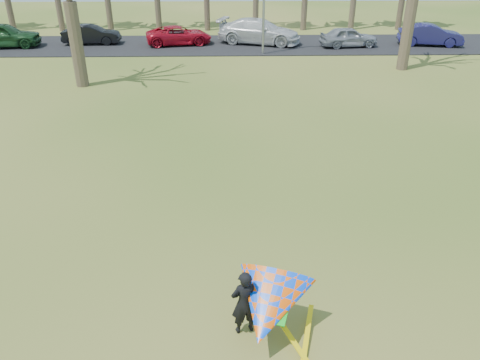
{
  "coord_description": "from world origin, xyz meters",
  "views": [
    {
      "loc": [
        -0.28,
        -9.4,
        7.11
      ],
      "look_at": [
        0.0,
        2.0,
        1.1
      ],
      "focal_mm": 35.0,
      "sensor_mm": 36.0,
      "label": 1
    }
  ],
  "objects_px": {
    "car_1": "(91,35)",
    "car_3": "(259,31)",
    "car_2": "(179,35)",
    "car_5": "(430,35)",
    "kite_flyer": "(267,307)",
    "car_0": "(3,35)",
    "car_4": "(349,37)"
  },
  "relations": [
    {
      "from": "car_0",
      "to": "car_1",
      "type": "height_order",
      "value": "car_0"
    },
    {
      "from": "car_1",
      "to": "kite_flyer",
      "type": "height_order",
      "value": "kite_flyer"
    },
    {
      "from": "car_2",
      "to": "kite_flyer",
      "type": "height_order",
      "value": "kite_flyer"
    },
    {
      "from": "car_5",
      "to": "car_2",
      "type": "bearing_deg",
      "value": 98.44
    },
    {
      "from": "car_0",
      "to": "kite_flyer",
      "type": "bearing_deg",
      "value": -156.07
    },
    {
      "from": "car_0",
      "to": "car_1",
      "type": "bearing_deg",
      "value": -87.74
    },
    {
      "from": "car_4",
      "to": "kite_flyer",
      "type": "bearing_deg",
      "value": 156.14
    },
    {
      "from": "car_2",
      "to": "car_4",
      "type": "xyz_separation_m",
      "value": [
        11.96,
        -1.05,
        0.03
      ]
    },
    {
      "from": "car_2",
      "to": "car_4",
      "type": "height_order",
      "value": "car_4"
    },
    {
      "from": "car_1",
      "to": "car_3",
      "type": "bearing_deg",
      "value": -92.53
    },
    {
      "from": "car_2",
      "to": "car_4",
      "type": "distance_m",
      "value": 12.01
    },
    {
      "from": "car_1",
      "to": "car_5",
      "type": "bearing_deg",
      "value": -94.42
    },
    {
      "from": "car_2",
      "to": "car_5",
      "type": "bearing_deg",
      "value": -103.14
    },
    {
      "from": "car_4",
      "to": "car_5",
      "type": "height_order",
      "value": "car_5"
    },
    {
      "from": "car_3",
      "to": "car_4",
      "type": "xyz_separation_m",
      "value": [
        6.21,
        -1.24,
        -0.18
      ]
    },
    {
      "from": "car_4",
      "to": "car_2",
      "type": "bearing_deg",
      "value": 77.36
    },
    {
      "from": "car_2",
      "to": "car_3",
      "type": "distance_m",
      "value": 5.77
    },
    {
      "from": "car_3",
      "to": "car_4",
      "type": "height_order",
      "value": "car_3"
    },
    {
      "from": "car_0",
      "to": "car_2",
      "type": "height_order",
      "value": "car_0"
    },
    {
      "from": "car_0",
      "to": "car_4",
      "type": "distance_m",
      "value": 24.12
    },
    {
      "from": "car_5",
      "to": "kite_flyer",
      "type": "height_order",
      "value": "kite_flyer"
    },
    {
      "from": "car_1",
      "to": "car_3",
      "type": "distance_m",
      "value": 12.06
    },
    {
      "from": "car_5",
      "to": "kite_flyer",
      "type": "bearing_deg",
      "value": 163.97
    },
    {
      "from": "car_1",
      "to": "kite_flyer",
      "type": "relative_size",
      "value": 1.69
    },
    {
      "from": "car_4",
      "to": "car_5",
      "type": "distance_m",
      "value": 5.89
    },
    {
      "from": "car_0",
      "to": "car_5",
      "type": "xyz_separation_m",
      "value": [
        30.0,
        -0.06,
        -0.12
      ]
    },
    {
      "from": "kite_flyer",
      "to": "car_0",
      "type": "bearing_deg",
      "value": 121.12
    },
    {
      "from": "car_3",
      "to": "car_1",
      "type": "bearing_deg",
      "value": 107.34
    },
    {
      "from": "car_2",
      "to": "car_5",
      "type": "xyz_separation_m",
      "value": [
        17.85,
        -0.72,
        0.08
      ]
    },
    {
      "from": "car_4",
      "to": "car_1",
      "type": "bearing_deg",
      "value": 78.11
    },
    {
      "from": "car_3",
      "to": "kite_flyer",
      "type": "relative_size",
      "value": 2.48
    },
    {
      "from": "car_1",
      "to": "car_5",
      "type": "height_order",
      "value": "car_5"
    }
  ]
}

